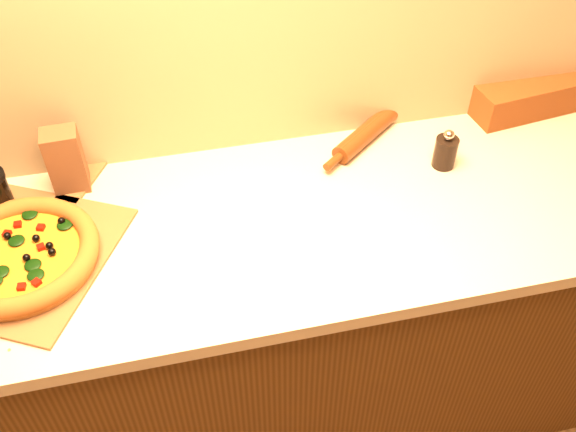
{
  "coord_description": "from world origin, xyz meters",
  "views": [
    {
      "loc": [
        -0.15,
        0.29,
        2.05
      ],
      "look_at": [
        0.1,
        1.38,
        0.96
      ],
      "focal_mm": 40.0,
      "sensor_mm": 36.0,
      "label": 1
    }
  ],
  "objects_px": {
    "pizza_peel": "(28,252)",
    "rolling_pin": "(367,132)",
    "pepper_grinder": "(445,151)",
    "pizza": "(20,255)"
  },
  "relations": [
    {
      "from": "pizza_peel",
      "to": "pizza",
      "type": "relative_size",
      "value": 1.7
    },
    {
      "from": "pizza_peel",
      "to": "pizza",
      "type": "height_order",
      "value": "pizza"
    },
    {
      "from": "rolling_pin",
      "to": "pizza_peel",
      "type": "bearing_deg",
      "value": -165.48
    },
    {
      "from": "pepper_grinder",
      "to": "pizza_peel",
      "type": "bearing_deg",
      "value": -175.51
    },
    {
      "from": "pizza",
      "to": "pizza_peel",
      "type": "bearing_deg",
      "value": 76.89
    },
    {
      "from": "pepper_grinder",
      "to": "rolling_pin",
      "type": "xyz_separation_m",
      "value": [
        -0.17,
        0.16,
        -0.02
      ]
    },
    {
      "from": "pepper_grinder",
      "to": "rolling_pin",
      "type": "bearing_deg",
      "value": 138.02
    },
    {
      "from": "pizza_peel",
      "to": "rolling_pin",
      "type": "xyz_separation_m",
      "value": [
        0.94,
        0.24,
        0.02
      ]
    },
    {
      "from": "pizza_peel",
      "to": "rolling_pin",
      "type": "relative_size",
      "value": 1.92
    },
    {
      "from": "pizza_peel",
      "to": "rolling_pin",
      "type": "distance_m",
      "value": 0.97
    }
  ]
}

